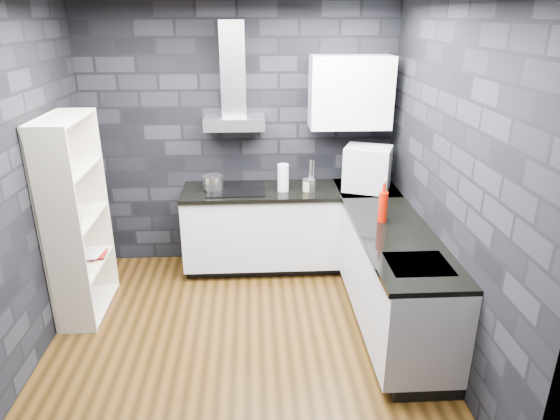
{
  "coord_description": "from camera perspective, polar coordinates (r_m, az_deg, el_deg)",
  "views": [
    {
      "loc": [
        0.13,
        -3.53,
        2.57
      ],
      "look_at": [
        0.35,
        0.45,
        1.0
      ],
      "focal_mm": 32.0,
      "sensor_mm": 36.0,
      "label": 1
    }
  ],
  "objects": [
    {
      "name": "hood_chimney",
      "position": [
        5.06,
        -5.39,
        15.74
      ],
      "size": [
        0.24,
        0.2,
        0.9
      ],
      "primitive_type": "cube",
      "color": "#AFAFB4",
      "rests_on": "hood_body"
    },
    {
      "name": "hood_body",
      "position": [
        5.06,
        -5.22,
        9.91
      ],
      "size": [
        0.6,
        0.34,
        0.12
      ],
      "primitive_type": "cube",
      "color": "#AFAFB4",
      "rests_on": "wall_back"
    },
    {
      "name": "cooktop",
      "position": [
        5.11,
        -5.02,
        2.41
      ],
      "size": [
        0.58,
        0.5,
        0.01
      ],
      "primitive_type": "cube",
      "color": "black",
      "rests_on": "counter_back_top"
    },
    {
      "name": "wall_left",
      "position": [
        4.12,
        -28.19,
        1.69
      ],
      "size": [
        0.05,
        3.2,
        2.7
      ],
      "primitive_type": "cube",
      "color": "black",
      "rests_on": "ground"
    },
    {
      "name": "counter_back_cab",
      "position": [
        5.27,
        1.12,
        -1.85
      ],
      "size": [
        2.2,
        0.6,
        0.76
      ],
      "primitive_type": "cube",
      "color": "silver",
      "rests_on": "ground"
    },
    {
      "name": "appliance_garage",
      "position": [
        5.09,
        9.95,
        4.69
      ],
      "size": [
        0.54,
        0.48,
        0.44
      ],
      "primitive_type": "cube",
      "rotation": [
        0.0,
        0.0,
        -0.37
      ],
      "color": "#B0B3B7",
      "rests_on": "counter_back_top"
    },
    {
      "name": "counter_corner_top",
      "position": [
        5.25,
        9.9,
        2.38
      ],
      "size": [
        0.62,
        0.62,
        0.04
      ],
      "primitive_type": "cube",
      "color": "black",
      "rests_on": "counter_right_cab"
    },
    {
      "name": "red_bottle",
      "position": [
        4.35,
        11.68,
        0.35
      ],
      "size": [
        0.09,
        0.09,
        0.27
      ],
      "primitive_type": "cylinder",
      "rotation": [
        0.0,
        0.0,
        0.17
      ],
      "color": "#A51203",
      "rests_on": "counter_right_top"
    },
    {
      "name": "ground",
      "position": [
        4.36,
        -4.41,
        -14.63
      ],
      "size": [
        3.2,
        3.2,
        0.0
      ],
      "primitive_type": "plane",
      "color": "#42290E"
    },
    {
      "name": "sink_rim",
      "position": [
        3.74,
        15.54,
        -5.99
      ],
      "size": [
        0.44,
        0.4,
        0.01
      ],
      "primitive_type": "cube",
      "color": "#AFAFB4",
      "rests_on": "counter_right_top"
    },
    {
      "name": "book_second",
      "position": [
        4.94,
        -21.51,
        -3.67
      ],
      "size": [
        0.15,
        0.04,
        0.21
      ],
      "primitive_type": "imported",
      "rotation": [
        0.0,
        0.0,
        -0.16
      ],
      "color": "#B2B2B2",
      "rests_on": "bookshelf"
    },
    {
      "name": "storage_jar",
      "position": [
        5.04,
        3.11,
        2.79
      ],
      "size": [
        0.1,
        0.1,
        0.11
      ],
      "primitive_type": "cylinder",
      "rotation": [
        0.0,
        0.0,
        -0.14
      ],
      "color": "tan",
      "rests_on": "counter_back_top"
    },
    {
      "name": "utensil_crock",
      "position": [
        5.05,
        3.56,
        2.86
      ],
      "size": [
        0.12,
        0.12,
        0.12
      ],
      "primitive_type": "cylinder",
      "rotation": [
        0.0,
        0.0,
        0.43
      ],
      "color": "silver",
      "rests_on": "counter_back_top"
    },
    {
      "name": "fruit_bowl",
      "position": [
        4.55,
        -22.82,
        -1.27
      ],
      "size": [
        0.28,
        0.28,
        0.06
      ],
      "primitive_type": "imported",
      "rotation": [
        0.0,
        0.0,
        0.26
      ],
      "color": "white",
      "rests_on": "bookshelf"
    },
    {
      "name": "counter_right_top",
      "position": [
        4.17,
        13.31,
        -3.04
      ],
      "size": [
        0.62,
        1.8,
        0.04
      ],
      "primitive_type": "cube",
      "color": "black",
      "rests_on": "counter_right_cab"
    },
    {
      "name": "counter_back_top",
      "position": [
        5.12,
        1.16,
        2.22
      ],
      "size": [
        2.2,
        0.62,
        0.04
      ],
      "primitive_type": "cube",
      "color": "black",
      "rests_on": "counter_back_cab"
    },
    {
      "name": "toekick_back",
      "position": [
        5.49,
        1.05,
        -5.81
      ],
      "size": [
        2.18,
        0.5,
        0.1
      ],
      "primitive_type": "cube",
      "color": "black",
      "rests_on": "ground"
    },
    {
      "name": "glass_vase",
      "position": [
        5.02,
        0.36,
        3.72
      ],
      "size": [
        0.14,
        0.14,
        0.28
      ],
      "primitive_type": "cylinder",
      "rotation": [
        0.0,
        0.0,
        0.24
      ],
      "color": "silver",
      "rests_on": "counter_back_top"
    },
    {
      "name": "pot",
      "position": [
        5.11,
        -7.68,
        3.09
      ],
      "size": [
        0.22,
        0.22,
        0.12
      ],
      "primitive_type": "cylinder",
      "rotation": [
        0.0,
        0.0,
        -0.07
      ],
      "color": "silver",
      "rests_on": "cooktop"
    },
    {
      "name": "wall_back",
      "position": [
        5.3,
        -4.53,
        8.12
      ],
      "size": [
        3.2,
        0.05,
        2.7
      ],
      "primitive_type": "cube",
      "color": "black",
      "rests_on": "ground"
    },
    {
      "name": "counter_right_cab",
      "position": [
        4.35,
        12.99,
        -7.84
      ],
      "size": [
        0.6,
        1.8,
        0.76
      ],
      "primitive_type": "cube",
      "color": "silver",
      "rests_on": "ground"
    },
    {
      "name": "wall_front",
      "position": [
        2.26,
        -6.07,
        -11.2
      ],
      "size": [
        3.2,
        0.05,
        2.7
      ],
      "primitive_type": "cube",
      "color": "black",
      "rests_on": "ground"
    },
    {
      "name": "wall_right",
      "position": [
        4.02,
        18.86,
        2.67
      ],
      "size": [
        0.05,
        3.2,
        2.7
      ],
      "primitive_type": "cube",
      "color": "black",
      "rests_on": "ground"
    },
    {
      "name": "bookshelf",
      "position": [
        4.69,
        -22.23,
        -1.03
      ],
      "size": [
        0.6,
        0.87,
        1.8
      ],
      "primitive_type": "cube",
      "rotation": [
        0.0,
        0.0,
        0.36
      ],
      "color": "beige",
      "rests_on": "ground"
    },
    {
      "name": "book_red",
      "position": [
        4.94,
        -21.03,
        -3.86
      ],
      "size": [
        0.15,
        0.03,
        0.2
      ],
      "primitive_type": "imported",
      "rotation": [
        0.0,
        0.0,
        0.08
      ],
      "color": "maroon",
      "rests_on": "bookshelf"
    },
    {
      "name": "toekick_right",
      "position": [
        4.58,
        13.03,
        -12.51
      ],
      "size": [
        0.5,
        1.78,
        0.1
      ],
      "primitive_type": "cube",
      "color": "black",
      "rests_on": "ground"
    },
    {
      "name": "upper_cabinet",
      "position": [
        5.1,
        8.05,
        13.18
      ],
      "size": [
        0.8,
        0.35,
        0.7
      ],
      "primitive_type": "cube",
      "color": "silver",
      "rests_on": "wall_back"
    }
  ]
}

